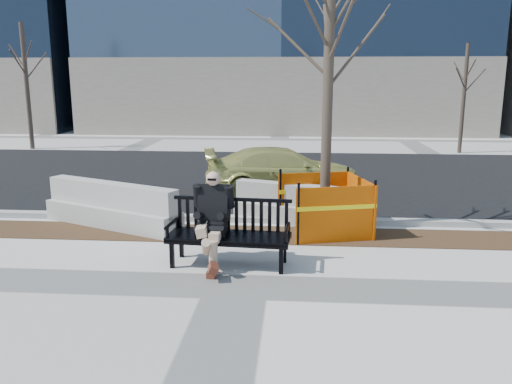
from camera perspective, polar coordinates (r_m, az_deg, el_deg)
ground at (r=7.93m, az=-2.11°, el=-10.24°), size 120.00×120.00×0.00m
mulch_strip at (r=10.37m, az=-0.48°, el=-4.66°), size 40.00×1.20×0.02m
asphalt_street at (r=16.38m, az=1.38°, el=1.74°), size 60.00×10.40×0.01m
curb at (r=11.26m, az=-0.06°, el=-2.97°), size 60.00×0.25×0.12m
bench at (r=8.78m, az=-2.93°, el=-7.94°), size 2.10×0.89×1.09m
seated_man at (r=8.89m, az=-4.67°, el=-7.70°), size 0.74×1.14×1.54m
tree_fence at (r=10.66m, az=7.39°, el=-4.31°), size 2.88×2.88×5.89m
sedan at (r=14.11m, az=2.93°, el=-0.04°), size 4.41×2.49×1.21m
jersey_barrier_left at (r=11.37m, az=-15.29°, el=-3.58°), size 3.22×1.94×0.93m
jersey_barrier_right at (r=11.19m, az=5.05°, el=-3.44°), size 2.99×1.54×0.85m
far_tree_left at (r=24.63m, az=-23.16°, el=4.37°), size 2.58×2.58×5.64m
far_tree_right at (r=22.99m, az=21.25°, el=4.01°), size 2.29×2.29×4.67m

